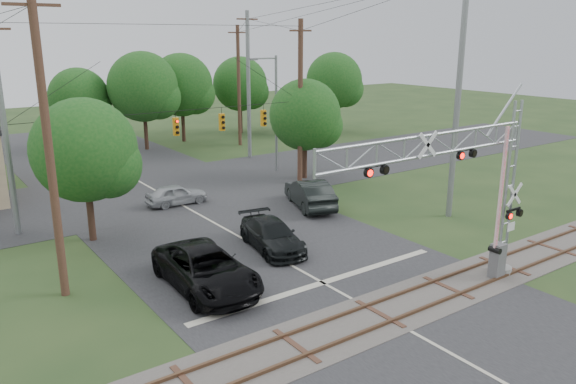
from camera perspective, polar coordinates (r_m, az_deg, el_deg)
ground at (r=21.22m, az=13.19°, el=-14.12°), size 160.00×160.00×0.00m
road_main at (r=28.06m, az=-2.24°, el=-6.08°), size 14.00×90.00×0.02m
road_cross at (r=39.95m, az=-13.31°, el=0.14°), size 90.00×12.00×0.02m
railroad_track at (r=22.38m, az=9.31°, el=-12.14°), size 90.00×3.20×0.17m
crossing_gantry at (r=23.27m, az=17.36°, el=1.01°), size 11.34×0.99×7.78m
traffic_signal_span at (r=35.60m, az=-9.99°, el=7.72°), size 19.34×0.36×11.50m
pickup_black at (r=24.14m, az=-8.32°, el=-7.75°), size 3.13×6.36×1.74m
car_dark at (r=28.19m, az=-1.66°, el=-4.41°), size 2.91×5.31×1.46m
sedan_silver at (r=36.28m, az=-11.27°, el=-0.24°), size 3.91×1.67×1.32m
suv_dark at (r=35.00m, az=2.23°, el=-0.15°), size 3.53×5.65×1.76m
streetlight at (r=43.83m, az=-1.40°, el=8.56°), size 2.38×0.25×8.94m
utility_poles at (r=38.28m, az=-7.39°, el=9.41°), size 25.60×26.95×14.27m
treeline at (r=49.76m, az=-17.01°, el=9.32°), size 53.61×30.30×10.04m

